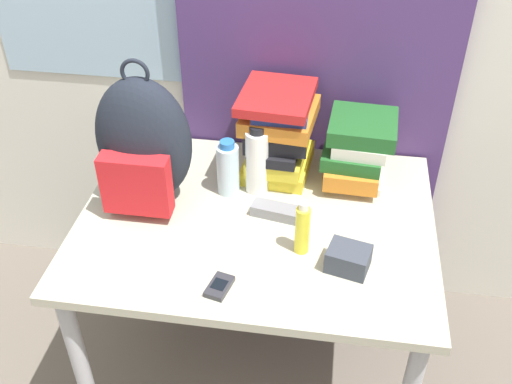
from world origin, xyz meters
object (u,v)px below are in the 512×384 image
at_px(backpack, 143,145).
at_px(water_bottle, 228,168).
at_px(sports_bottle, 257,161).
at_px(book_stack_left, 278,132).
at_px(sunglasses_case, 276,211).
at_px(book_stack_center, 357,149).
at_px(cell_phone, 219,286).
at_px(camera_pouch, 348,259).
at_px(sunscreen_bottle, 302,229).

relative_size(backpack, water_bottle, 2.49).
bearing_deg(sports_bottle, book_stack_left, 65.87).
bearing_deg(sunglasses_case, backpack, 175.90).
bearing_deg(sports_bottle, book_stack_center, 20.44).
relative_size(book_stack_center, sunglasses_case, 1.71).
bearing_deg(sunglasses_case, water_bottle, 148.65).
xyz_separation_m(book_stack_left, cell_phone, (-0.09, -0.57, -0.14)).
distance_m(backpack, camera_pouch, 0.69).
relative_size(book_stack_left, camera_pouch, 2.26).
bearing_deg(camera_pouch, sunglasses_case, 138.95).
relative_size(sports_bottle, camera_pouch, 1.79).
bearing_deg(sunscreen_bottle, book_stack_center, 69.75).
height_order(book_stack_center, sunglasses_case, book_stack_center).
bearing_deg(sunscreen_bottle, cell_phone, -137.85).
xyz_separation_m(sunscreen_bottle, camera_pouch, (0.13, -0.05, -0.05)).
distance_m(cell_phone, sunglasses_case, 0.34).
relative_size(backpack, sports_bottle, 2.00).
relative_size(backpack, book_stack_left, 1.59).
xyz_separation_m(book_stack_left, sports_bottle, (-0.05, -0.12, -0.04)).
bearing_deg(cell_phone, sunglasses_case, 71.08).
relative_size(book_stack_center, camera_pouch, 2.05).
distance_m(book_stack_left, cell_phone, 0.59).
relative_size(book_stack_left, sunscreen_bottle, 1.72).
distance_m(book_stack_left, sunscreen_bottle, 0.41).
distance_m(backpack, water_bottle, 0.27).
bearing_deg(water_bottle, camera_pouch, -37.19).
height_order(book_stack_center, sunscreen_bottle, book_stack_center).
bearing_deg(sunglasses_case, cell_phone, -108.92).
relative_size(book_stack_center, sports_bottle, 1.15).
xyz_separation_m(backpack, book_stack_center, (0.64, 0.21, -0.09)).
relative_size(water_bottle, sunscreen_bottle, 1.10).
relative_size(water_bottle, sports_bottle, 0.80).
bearing_deg(sports_bottle, camera_pouch, -46.71).
bearing_deg(camera_pouch, book_stack_center, 88.87).
distance_m(sports_bottle, cell_phone, 0.46).
bearing_deg(sunscreen_bottle, water_bottle, 136.48).
bearing_deg(cell_phone, water_bottle, 97.42).
relative_size(sunscreen_bottle, sunglasses_case, 1.09).
height_order(sunscreen_bottle, sunglasses_case, sunscreen_bottle).
bearing_deg(backpack, book_stack_center, 18.32).
bearing_deg(sports_bottle, sunscreen_bottle, -57.88).
bearing_deg(sunscreen_bottle, camera_pouch, -21.26).
relative_size(book_stack_center, sunscreen_bottle, 1.57).
bearing_deg(book_stack_left, water_bottle, -135.13).
xyz_separation_m(water_bottle, cell_phone, (0.06, -0.43, -0.08)).
xyz_separation_m(book_stack_center, camera_pouch, (-0.01, -0.43, -0.08)).
height_order(book_stack_left, sunscreen_bottle, book_stack_left).
relative_size(backpack, sunscreen_bottle, 2.74).
bearing_deg(water_bottle, book_stack_center, 19.24).
height_order(water_bottle, camera_pouch, water_bottle).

